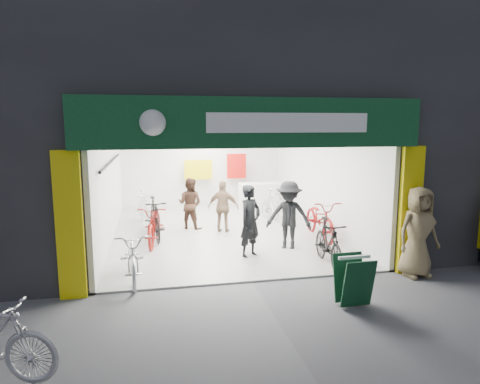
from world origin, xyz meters
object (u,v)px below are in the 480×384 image
object	(u,v)px
bike_right_front	(328,243)
pedestrian_near	(418,232)
sandwich_board	(353,279)
bike_left_front	(133,255)

from	to	relation	value
bike_right_front	pedestrian_near	world-z (taller)	pedestrian_near
bike_right_front	sandwich_board	bearing A→B (deg)	-96.44
bike_right_front	pedestrian_near	xyz separation A→B (m)	(1.50, -0.90, 0.40)
bike_left_front	sandwich_board	world-z (taller)	bike_left_front
pedestrian_near	sandwich_board	bearing A→B (deg)	-155.84
pedestrian_near	bike_right_front	bearing A→B (deg)	144.18
pedestrian_near	sandwich_board	size ratio (longest dim) A/B	2.17
sandwich_board	bike_left_front	bearing A→B (deg)	149.86
pedestrian_near	sandwich_board	distance (m)	2.21
bike_right_front	pedestrian_near	distance (m)	1.79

